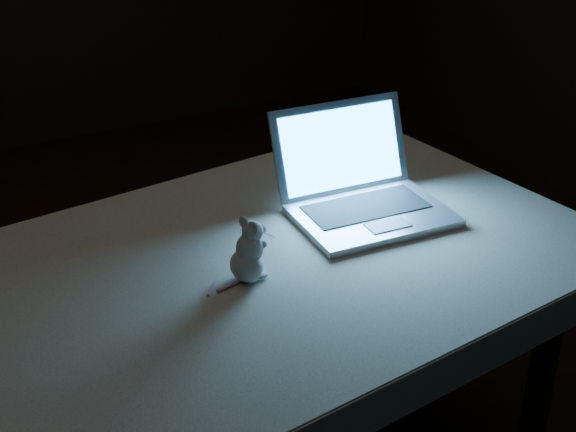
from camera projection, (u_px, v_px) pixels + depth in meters
floor at (201, 391)px, 2.87m from camera, size 5.00×5.00×0.00m
table at (276, 385)px, 2.27m from camera, size 1.62×1.15×0.81m
tablecloth at (280, 262)px, 2.15m from camera, size 1.74×1.27×0.11m
laptop at (374, 173)px, 2.18m from camera, size 0.43×0.38×0.28m
plush_mouse at (246, 251)px, 1.94m from camera, size 0.13×0.13×0.16m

